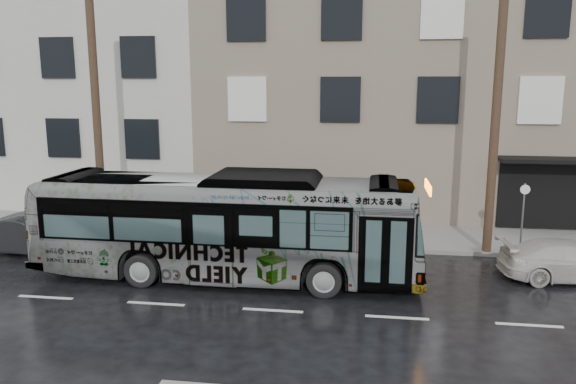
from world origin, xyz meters
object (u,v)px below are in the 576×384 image
object	(u,v)px
dark_sedan	(32,235)
sign_post	(522,218)
bus	(227,226)
utility_pole_rear	(97,116)
utility_pole_front	(496,120)
white_sedan	(570,261)

from	to	relation	value
dark_sedan	sign_post	bearing A→B (deg)	-80.52
bus	utility_pole_rear	bearing A→B (deg)	59.36
utility_pole_front	bus	bearing A→B (deg)	-157.39
utility_pole_rear	white_sedan	world-z (taller)	utility_pole_rear
utility_pole_front	bus	world-z (taller)	utility_pole_front
sign_post	utility_pole_rear	bearing A→B (deg)	180.00
bus	white_sedan	bearing A→B (deg)	-82.39
utility_pole_rear	bus	world-z (taller)	utility_pole_rear
sign_post	dark_sedan	world-z (taller)	sign_post
utility_pole_front	dark_sedan	xyz separation A→B (m)	(-15.60, -2.07, -3.98)
bus	dark_sedan	bearing A→B (deg)	79.84
utility_pole_rear	white_sedan	distance (m)	16.63
bus	white_sedan	distance (m)	10.41
sign_post	bus	world-z (taller)	bus
utility_pole_front	utility_pole_rear	bearing A→B (deg)	180.00
white_sedan	dark_sedan	distance (m)	17.58
sign_post	white_sedan	world-z (taller)	sign_post
white_sedan	dark_sedan	world-z (taller)	dark_sedan
sign_post	utility_pole_front	bearing A→B (deg)	180.00
utility_pole_rear	white_sedan	xyz separation A→B (m)	(15.98, -2.20, -4.05)
white_sedan	utility_pole_front	bearing A→B (deg)	36.46
utility_pole_rear	dark_sedan	distance (m)	4.76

